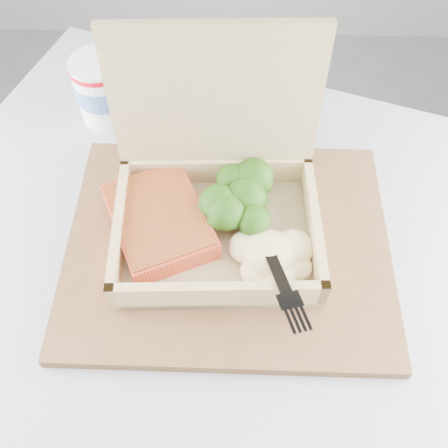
{
  "coord_description": "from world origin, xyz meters",
  "views": [
    {
      "loc": [
        -0.48,
        0.25,
        1.22
      ],
      "look_at": [
        -0.49,
        0.57,
        0.75
      ],
      "focal_mm": 40.0,
      "sensor_mm": 36.0,
      "label": 1
    }
  ],
  "objects_px": {
    "cafe_table": "(195,334)",
    "takeout_container": "(217,190)",
    "serving_tray": "(228,245)",
    "paper_cup": "(102,88)"
  },
  "relations": [
    {
      "from": "serving_tray",
      "to": "takeout_container",
      "type": "bearing_deg",
      "value": 112.06
    },
    {
      "from": "serving_tray",
      "to": "paper_cup",
      "type": "height_order",
      "value": "paper_cup"
    },
    {
      "from": "cafe_table",
      "to": "paper_cup",
      "type": "height_order",
      "value": "paper_cup"
    },
    {
      "from": "cafe_table",
      "to": "serving_tray",
      "type": "distance_m",
      "value": 0.2
    },
    {
      "from": "serving_tray",
      "to": "paper_cup",
      "type": "xyz_separation_m",
      "value": [
        -0.18,
        0.22,
        0.04
      ]
    },
    {
      "from": "cafe_table",
      "to": "takeout_container",
      "type": "xyz_separation_m",
      "value": [
        0.03,
        0.07,
        0.25
      ]
    },
    {
      "from": "takeout_container",
      "to": "paper_cup",
      "type": "height_order",
      "value": "takeout_container"
    },
    {
      "from": "cafe_table",
      "to": "serving_tray",
      "type": "xyz_separation_m",
      "value": [
        0.05,
        0.04,
        0.19
      ]
    },
    {
      "from": "cafe_table",
      "to": "takeout_container",
      "type": "bearing_deg",
      "value": 65.86
    },
    {
      "from": "serving_tray",
      "to": "cafe_table",
      "type": "bearing_deg",
      "value": -140.96
    }
  ]
}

